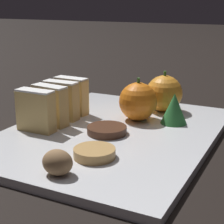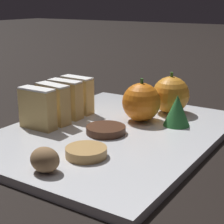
{
  "view_description": "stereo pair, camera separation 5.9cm",
  "coord_description": "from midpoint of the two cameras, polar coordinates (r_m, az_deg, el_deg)",
  "views": [
    {
      "loc": [
        0.25,
        -0.5,
        0.21
      ],
      "look_at": [
        0.0,
        0.0,
        0.04
      ],
      "focal_mm": 60.0,
      "sensor_mm": 36.0,
      "label": 1
    },
    {
      "loc": [
        0.3,
        -0.47,
        0.21
      ],
      "look_at": [
        0.0,
        0.0,
        0.04
      ],
      "focal_mm": 60.0,
      "sensor_mm": 36.0,
      "label": 2
    }
  ],
  "objects": [
    {
      "name": "orange_far",
      "position": [
        0.69,
        5.56,
        2.8
      ],
      "size": [
        0.07,
        0.07,
        0.08
      ],
      "color": "orange",
      "rests_on": "serving_platter"
    },
    {
      "name": "walnut",
      "position": [
        0.45,
        -12.04,
        -7.6
      ],
      "size": [
        0.04,
        0.03,
        0.03
      ],
      "color": "#8E6B47",
      "rests_on": "serving_platter"
    },
    {
      "name": "gingerbread_cookie",
      "position": [
        0.49,
        -6.1,
        -6.28
      ],
      "size": [
        0.06,
        0.06,
        0.01
      ],
      "color": "tan",
      "rests_on": "serving_platter"
    },
    {
      "name": "stollen_slice_second",
      "position": [
        0.62,
        -12.12,
        0.96
      ],
      "size": [
        0.06,
        0.03,
        0.07
      ],
      "color": "tan",
      "rests_on": "serving_platter"
    },
    {
      "name": "ground_plane",
      "position": [
        0.6,
        -2.8,
        -3.9
      ],
      "size": [
        6.0,
        6.0,
        0.0
      ],
      "primitive_type": "plane",
      "color": "black"
    },
    {
      "name": "stollen_slice_fourth",
      "position": [
        0.68,
        -8.7,
        2.43
      ],
      "size": [
        0.06,
        0.03,
        0.07
      ],
      "color": "tan",
      "rests_on": "serving_platter"
    },
    {
      "name": "stollen_slice_front",
      "position": [
        0.6,
        -14.31,
        0.15
      ],
      "size": [
        0.06,
        0.02,
        0.07
      ],
      "color": "tan",
      "rests_on": "serving_platter"
    },
    {
      "name": "chocolate_cookie",
      "position": [
        0.58,
        -3.72,
        -2.79
      ],
      "size": [
        0.06,
        0.06,
        0.01
      ],
      "color": "#472819",
      "rests_on": "serving_platter"
    },
    {
      "name": "serving_platter",
      "position": [
        0.6,
        -2.81,
        -3.36
      ],
      "size": [
        0.31,
        0.41,
        0.01
      ],
      "color": "silver",
      "rests_on": "ground_plane"
    },
    {
      "name": "evergreen_sprig",
      "position": [
        0.62,
        6.82,
        0.49
      ],
      "size": [
        0.04,
        0.04,
        0.05
      ],
      "color": "#2D7538",
      "rests_on": "serving_platter"
    },
    {
      "name": "stollen_slice_third",
      "position": [
        0.65,
        -10.37,
        1.73
      ],
      "size": [
        0.06,
        0.02,
        0.07
      ],
      "color": "tan",
      "rests_on": "serving_platter"
    },
    {
      "name": "orange_near",
      "position": [
        0.64,
        1.36,
        1.58
      ],
      "size": [
        0.07,
        0.07,
        0.07
      ],
      "color": "orange",
      "rests_on": "serving_platter"
    }
  ]
}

